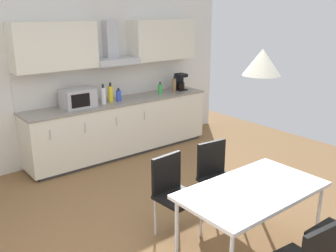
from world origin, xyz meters
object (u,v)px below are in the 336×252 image
object	(u,v)px
chair_far_left	(173,188)
bottle_brown	(174,85)
dining_table	(252,193)
bottle_white	(103,95)
coffee_maker	(180,82)
pendant_lamp	(262,62)
bottle_green	(160,89)
bottle_blue	(119,95)
microwave	(78,98)
bottle_yellow	(111,94)
chair_far_right	(216,172)

from	to	relation	value
chair_far_left	bottle_brown	bearing A→B (deg)	50.27
dining_table	bottle_white	bearing A→B (deg)	86.30
dining_table	bottle_brown	bearing A→B (deg)	62.39
coffee_maker	dining_table	distance (m)	3.68
bottle_brown	pendant_lamp	distance (m)	3.62
bottle_green	dining_table	world-z (taller)	bottle_green
bottle_blue	microwave	bearing A→B (deg)	178.75
microwave	bottle_yellow	bearing A→B (deg)	0.08
bottle_white	chair_far_left	xyz separation A→B (m)	(-0.52, -2.34, -0.50)
coffee_maker	bottle_white	distance (m)	1.62
microwave	pendant_lamp	xyz separation A→B (m)	(0.20, -3.15, 0.84)
bottle_white	dining_table	size ratio (longest dim) A/B	0.22
bottle_white	pendant_lamp	bearing A→B (deg)	-93.70
dining_table	chair_far_left	world-z (taller)	chair_far_left
dining_table	microwave	bearing A→B (deg)	93.65
dining_table	pendant_lamp	world-z (taller)	pendant_lamp
chair_far_right	bottle_green	bearing A→B (deg)	66.86
coffee_maker	chair_far_right	world-z (taller)	coffee_maker
chair_far_right	coffee_maker	bearing A→B (deg)	58.08
microwave	chair_far_left	size ratio (longest dim) A/B	0.55
bottle_yellow	chair_far_right	size ratio (longest dim) A/B	0.35
microwave	pendant_lamp	size ratio (longest dim) A/B	1.50
bottle_brown	bottle_white	distance (m)	1.43
bottle_brown	chair_far_right	xyz separation A→B (m)	(-1.31, -2.34, -0.49)
bottle_brown	chair_far_left	bearing A→B (deg)	-129.73
bottle_yellow	chair_far_left	xyz separation A→B (m)	(-0.68, -2.38, -0.50)
microwave	chair_far_right	bearing A→B (deg)	-77.61
microwave	dining_table	size ratio (longest dim) A/B	0.35
bottle_blue	chair_far_left	bearing A→B (deg)	-108.94
microwave	bottle_blue	world-z (taller)	microwave
chair_far_left	chair_far_right	xyz separation A→B (m)	(0.64, -0.00, 0.00)
bottle_yellow	chair_far_right	xyz separation A→B (m)	(-0.03, -2.38, -0.50)
bottle_brown	chair_far_right	world-z (taller)	bottle_brown
microwave	bottle_blue	bearing A→B (deg)	-1.25
chair_far_left	dining_table	bearing A→B (deg)	-67.55
chair_far_right	bottle_brown	bearing A→B (deg)	60.86
bottle_green	pendant_lamp	bearing A→B (deg)	-113.03
bottle_white	bottle_blue	size ratio (longest dim) A/B	1.51
pendant_lamp	bottle_blue	bearing A→B (deg)	81.06
bottle_white	pendant_lamp	xyz separation A→B (m)	(-0.20, -3.11, 0.85)
coffee_maker	bottle_blue	world-z (taller)	coffee_maker
bottle_brown	pendant_lamp	size ratio (longest dim) A/B	0.89
bottle_blue	bottle_brown	bearing A→B (deg)	-1.18
bottle_brown	chair_far_left	world-z (taller)	bottle_brown
pendant_lamp	dining_table	bearing A→B (deg)	-71.57
pendant_lamp	bottle_green	bearing A→B (deg)	66.97
bottle_white	chair_far_right	xyz separation A→B (m)	(0.12, -2.34, -0.50)
bottle_yellow	chair_far_left	bearing A→B (deg)	-105.83
bottle_brown	bottle_blue	xyz separation A→B (m)	(-1.13, 0.02, -0.03)
bottle_green	dining_table	bearing A→B (deg)	-113.03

